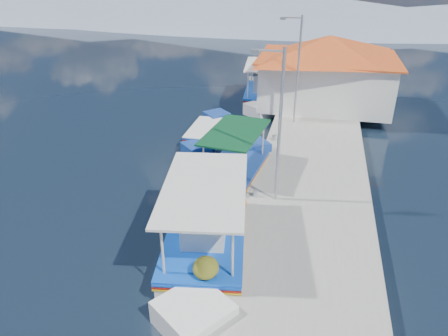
# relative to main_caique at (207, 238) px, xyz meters

# --- Properties ---
(ground) EXTENTS (160.00, 160.00, 0.00)m
(ground) POSITION_rel_main_caique_xyz_m (-2.64, 1.25, -0.57)
(ground) COLOR black
(ground) RESTS_ON ground
(quay) EXTENTS (5.00, 44.00, 0.50)m
(quay) POSITION_rel_main_caique_xyz_m (3.26, 7.25, -0.32)
(quay) COLOR gray
(quay) RESTS_ON ground
(bollards) EXTENTS (0.20, 17.20, 0.30)m
(bollards) POSITION_rel_main_caique_xyz_m (1.16, 6.50, 0.08)
(bollards) COLOR #A5A8AD
(bollards) RESTS_ON quay
(main_caique) EXTENTS (3.58, 8.90, 2.97)m
(main_caique) POSITION_rel_main_caique_xyz_m (0.00, 0.00, 0.00)
(main_caique) COLOR silver
(main_caique) RESTS_ON ground
(caique_green_canopy) EXTENTS (2.69, 7.22, 2.72)m
(caique_green_canopy) POSITION_rel_main_caique_xyz_m (-0.14, 5.37, -0.17)
(caique_green_canopy) COLOR navy
(caique_green_canopy) RESTS_ON ground
(caique_blue_hull) EXTENTS (1.84, 6.15, 1.09)m
(caique_blue_hull) POSITION_rel_main_caique_xyz_m (-2.65, 9.76, -0.28)
(caique_blue_hull) COLOR navy
(caique_blue_hull) RESTS_ON ground
(caique_far) EXTENTS (3.03, 8.34, 2.94)m
(caique_far) POSITION_rel_main_caique_xyz_m (-0.64, 17.38, -0.03)
(caique_far) COLOR silver
(caique_far) RESTS_ON ground
(harbor_building) EXTENTS (10.49, 10.49, 4.40)m
(harbor_building) POSITION_rel_main_caique_xyz_m (3.56, 16.25, 2.20)
(harbor_building) COLOR white
(harbor_building) RESTS_ON quay
(lamp_post_near) EXTENTS (1.21, 0.14, 6.00)m
(lamp_post_near) POSITION_rel_main_caique_xyz_m (1.87, 3.25, 3.28)
(lamp_post_near) COLOR #A5A8AD
(lamp_post_near) RESTS_ON quay
(lamp_post_far) EXTENTS (1.21, 0.14, 6.00)m
(lamp_post_far) POSITION_rel_main_caique_xyz_m (1.87, 12.25, 3.28)
(lamp_post_far) COLOR #A5A8AD
(lamp_post_far) RESTS_ON quay
(mountain_ridge) EXTENTS (171.40, 96.00, 5.50)m
(mountain_ridge) POSITION_rel_main_caique_xyz_m (3.90, 57.25, 1.47)
(mountain_ridge) COLOR gray
(mountain_ridge) RESTS_ON ground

